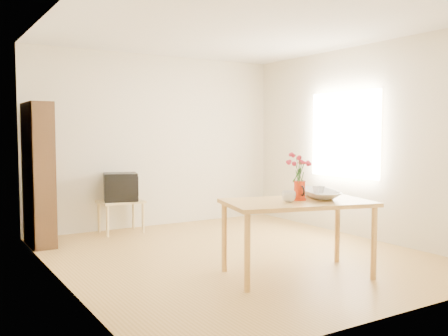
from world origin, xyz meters
TOP-DOWN VIEW (x-y plane):
  - room at (0.03, 0.00)m, footprint 4.50×4.50m
  - table at (0.06, -1.00)m, footprint 1.58×1.14m
  - tv_stand at (-0.70, 1.97)m, footprint 0.60×0.45m
  - bookshelf at (-1.85, 1.75)m, footprint 0.28×0.70m
  - pitcher at (0.10, -0.98)m, footprint 0.13×0.20m
  - flowers at (0.10, -0.98)m, footprint 0.22×0.22m
  - mug at (-0.08, -1.03)m, footprint 0.14×0.14m
  - bowl at (0.41, -0.92)m, footprint 0.66×0.66m
  - teacup_a at (0.37, -0.92)m, footprint 0.10×0.10m
  - teacup_b at (0.46, -0.90)m, footprint 0.09×0.09m
  - television at (-0.70, 1.98)m, footprint 0.55×0.53m

SIDE VIEW (x-z plane):
  - tv_stand at x=-0.70m, z-range 0.16..0.62m
  - television at x=-0.70m, z-range 0.46..0.86m
  - table at x=0.06m, z-range 0.29..1.04m
  - mug at x=-0.08m, z-range 0.75..0.86m
  - pitcher at x=0.10m, z-range 0.74..0.94m
  - bookshelf at x=-1.85m, z-range -0.06..1.74m
  - teacup_b at x=0.46m, z-range 0.91..0.97m
  - teacup_a at x=0.37m, z-range 0.91..0.97m
  - bowl at x=0.41m, z-range 0.75..1.22m
  - flowers at x=0.10m, z-range 0.94..1.25m
  - room at x=0.03m, z-range -0.95..3.55m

